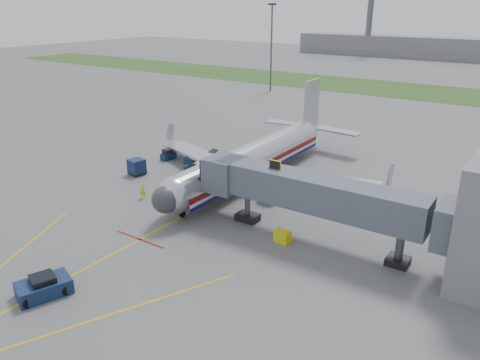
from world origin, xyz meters
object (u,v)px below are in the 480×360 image
Objects in this scene: airliner at (253,159)px; baggage_tug at (168,155)px; belt_loader at (200,166)px; ramp_worker at (143,191)px; pushback_tug at (44,287)px.

airliner reaches higher than baggage_tug.
baggage_tug is at bearing 169.55° from belt_loader.
ramp_worker reaches higher than baggage_tug.
airliner is at bearing 90.91° from pushback_tug.
belt_loader is (6.65, -1.23, -0.07)m from baggage_tug.
belt_loader is (-7.76, 28.18, -0.07)m from pushback_tug.
pushback_tug is 0.87× the size of belt_loader.
ramp_worker is at bearing -87.45° from belt_loader.
ramp_worker is (7.12, -11.96, 0.22)m from baggage_tug.
airliner is 14.08m from baggage_tug.
airliner is at bearing 9.94° from belt_loader.
airliner reaches higher than ramp_worker.
airliner is at bearing 0.22° from baggage_tug.
belt_loader reaches higher than ramp_worker.
belt_loader is 10.75m from ramp_worker.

